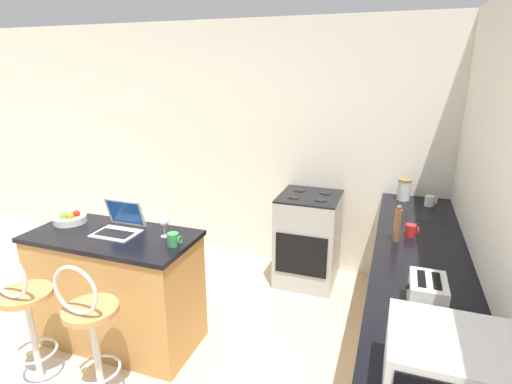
# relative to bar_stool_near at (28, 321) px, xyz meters

# --- Properties ---
(wall_back) EXTENTS (12.00, 0.06, 2.60)m
(wall_back) POSITION_rel_bar_stool_near_xyz_m (0.57, 2.38, 0.81)
(wall_back) COLOR silver
(wall_back) RESTS_ON ground_plane
(breakfast_bar) EXTENTS (1.28, 0.62, 0.93)m
(breakfast_bar) POSITION_rel_bar_stool_near_xyz_m (0.27, 0.59, -0.03)
(breakfast_bar) COLOR #B27C42
(breakfast_bar) RESTS_ON ground_plane
(counter_right) EXTENTS (0.63, 3.20, 0.93)m
(counter_right) POSITION_rel_bar_stool_near_xyz_m (2.46, 0.77, -0.03)
(counter_right) COLOR #B27C42
(counter_right) RESTS_ON ground_plane
(bar_stool_near) EXTENTS (0.40, 0.40, 1.04)m
(bar_stool_near) POSITION_rel_bar_stool_near_xyz_m (0.00, 0.00, 0.00)
(bar_stool_near) COLOR silver
(bar_stool_near) RESTS_ON ground_plane
(bar_stool_far) EXTENTS (0.40, 0.40, 1.04)m
(bar_stool_far) POSITION_rel_bar_stool_near_xyz_m (0.53, 0.00, 0.00)
(bar_stool_far) COLOR silver
(bar_stool_far) RESTS_ON ground_plane
(laptop) EXTENTS (0.32, 0.28, 0.24)m
(laptop) POSITION_rel_bar_stool_near_xyz_m (0.30, 0.66, 0.49)
(laptop) COLOR silver
(laptop) RESTS_ON breakfast_bar
(microwave) EXTENTS (0.44, 0.40, 0.29)m
(microwave) POSITION_rel_bar_stool_near_xyz_m (2.48, -0.32, 0.58)
(microwave) COLOR silver
(microwave) RESTS_ON counter_right
(toaster) EXTENTS (0.20, 0.26, 0.18)m
(toaster) POSITION_rel_bar_stool_near_xyz_m (2.44, 0.30, 0.53)
(toaster) COLOR silver
(toaster) RESTS_ON counter_right
(stove_range) EXTENTS (0.59, 0.61, 0.93)m
(stove_range) POSITION_rel_bar_stool_near_xyz_m (1.47, 2.03, -0.03)
(stove_range) COLOR #9EA3A8
(stove_range) RESTS_ON ground_plane
(fruit_bowl) EXTENTS (0.26, 0.26, 0.10)m
(fruit_bowl) POSITION_rel_bar_stool_near_xyz_m (-0.20, 0.67, 0.47)
(fruit_bowl) COLOR silver
(fruit_bowl) RESTS_ON breakfast_bar
(wine_glass_short) EXTENTS (0.07, 0.07, 0.15)m
(wine_glass_short) POSITION_rel_bar_stool_near_xyz_m (0.67, 0.69, 0.54)
(wine_glass_short) COLOR silver
(wine_glass_short) RESTS_ON breakfast_bar
(mug_green) EXTENTS (0.10, 0.08, 0.09)m
(mug_green) POSITION_rel_bar_stool_near_xyz_m (0.82, 0.57, 0.48)
(mug_green) COLOR #338447
(mug_green) RESTS_ON breakfast_bar
(storage_jar) EXTENTS (0.12, 0.12, 0.20)m
(storage_jar) POSITION_rel_bar_stool_near_xyz_m (2.34, 2.19, 0.54)
(storage_jar) COLOR silver
(storage_jar) RESTS_ON counter_right
(mug_red) EXTENTS (0.09, 0.08, 0.09)m
(mug_red) POSITION_rel_bar_stool_near_xyz_m (2.39, 1.30, 0.48)
(mug_red) COLOR red
(mug_red) RESTS_ON counter_right
(pepper_mill) EXTENTS (0.05, 0.05, 0.28)m
(pepper_mill) POSITION_rel_bar_stool_near_xyz_m (2.29, 1.17, 0.57)
(pepper_mill) COLOR brown
(pepper_mill) RESTS_ON counter_right
(mug_white) EXTENTS (0.10, 0.08, 0.09)m
(mug_white) POSITION_rel_bar_stool_near_xyz_m (2.56, 2.09, 0.48)
(mug_white) COLOR white
(mug_white) RESTS_ON counter_right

